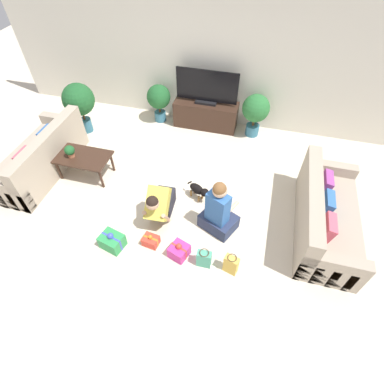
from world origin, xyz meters
TOP-DOWN VIEW (x-y plane):
  - ground_plane at (0.00, 0.00)m, footprint 16.00×16.00m
  - wall_back at (0.00, 2.63)m, footprint 8.40×0.06m
  - sofa_left at (-2.43, 0.20)m, footprint 0.83×1.95m
  - sofa_right at (2.43, 0.12)m, footprint 0.83×1.95m
  - coffee_table at (-1.62, 0.31)m, footprint 0.93×0.56m
  - tv_console at (0.11, 2.34)m, footprint 1.32×0.44m
  - tv at (0.11, 2.34)m, footprint 1.24×0.20m
  - potted_plant_back_left at (-0.90, 2.29)m, footprint 0.50×0.50m
  - potted_plant_back_right at (1.11, 2.29)m, footprint 0.54×0.54m
  - potted_plant_corner_left at (-2.28, 1.52)m, footprint 0.62×0.62m
  - person_kneeling at (-0.01, -0.29)m, footprint 0.36×0.81m
  - person_sitting at (0.90, -0.25)m, footprint 0.64×0.61m
  - dog at (0.48, 0.25)m, footprint 0.42×0.28m
  - gift_box_a at (-0.52, -0.98)m, footprint 0.38×0.33m
  - gift_box_b at (0.01, -0.81)m, footprint 0.25×0.21m
  - gift_box_c at (0.47, -0.88)m, footprint 0.32×0.32m
  - gift_bag_a at (1.22, -0.94)m, footprint 0.21×0.15m
  - gift_bag_b at (0.85, -0.94)m, footprint 0.20×0.13m
  - tabletop_plant at (-1.79, 0.25)m, footprint 0.17×0.17m

SIDE VIEW (x-z plane):
  - ground_plane at x=0.00m, z-range 0.00..0.00m
  - gift_box_b at x=0.01m, z-range -0.03..0.18m
  - gift_box_c at x=0.47m, z-range -0.03..0.24m
  - gift_box_a at x=-0.52m, z-range -0.03..0.27m
  - gift_bag_b at x=0.85m, z-range -0.01..0.30m
  - gift_bag_a at x=1.22m, z-range -0.01..0.34m
  - dog at x=0.48m, z-range 0.05..0.36m
  - tv_console at x=0.11m, z-range 0.00..0.55m
  - sofa_left at x=-2.43m, z-range -0.12..0.71m
  - sofa_right at x=2.43m, z-range -0.12..0.71m
  - person_kneeling at x=-0.01m, z-range -0.05..0.73m
  - person_sitting at x=0.90m, z-range -0.12..0.87m
  - coffee_table at x=-1.62m, z-range 0.16..0.60m
  - potted_plant_back_left at x=-0.90m, z-range 0.12..0.94m
  - tabletop_plant at x=-1.79m, z-range 0.44..0.67m
  - potted_plant_back_right at x=1.11m, z-range 0.13..1.02m
  - potted_plant_corner_left at x=-2.28m, z-range 0.17..1.22m
  - tv at x=0.11m, z-range 0.52..1.21m
  - wall_back at x=0.00m, z-range 0.00..2.60m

